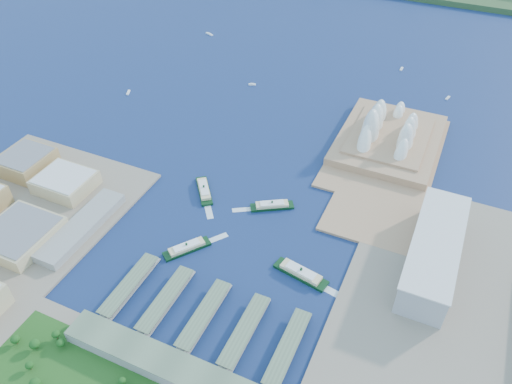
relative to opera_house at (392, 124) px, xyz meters
The scene contains 15 objects.
ground 300.75m from the opera_house, 110.56° to the right, with size 3000.00×3000.00×0.00m, color #0D193F.
peninsula 36.56m from the opera_house, 82.87° to the right, with size 135.00×220.00×3.00m, color #A77D5B.
opera_house is the anchor object (origin of this frame).
toaster_building 219.62m from the opera_house, 65.77° to the right, with size 45.00×155.00×35.00m, color #97979D.
ferry_wharves 367.50m from the opera_house, 104.38° to the right, with size 184.00×90.00×9.30m, color #56684F, non-canonical shape.
terminal_building 425.27m from the opera_house, 102.24° to the right, with size 200.00×28.00×12.00m, color gray.
ferry_a 266.31m from the opera_house, 133.01° to the right, with size 13.52×53.10×10.04m, color black, non-canonical shape.
ferry_b 209.54m from the opera_house, 117.00° to the right, with size 12.94×50.82×9.61m, color black, non-canonical shape.
ferry_c 324.01m from the opera_house, 117.83° to the right, with size 13.25×52.05×9.84m, color black, non-canonical shape.
ferry_d 270.82m from the opera_house, 95.77° to the right, with size 14.84×58.29×11.02m, color black, non-canonical shape.
boat_a 411.51m from the opera_house, behind, with size 3.58×14.33×2.76m, color white, non-canonical shape.
boat_b 253.91m from the opera_house, 162.66° to the left, with size 3.98×11.37×3.07m, color white, non-canonical shape.
boat_c 175.02m from the opera_house, 70.89° to the left, with size 3.53×12.11×2.72m, color white, non-canonical shape.
boat_d 460.87m from the opera_house, 150.80° to the left, with size 3.96×18.10×3.05m, color white, non-canonical shape.
boat_e 235.82m from the opera_house, 97.50° to the left, with size 3.84×12.08×2.97m, color white, non-canonical shape.
Camera 1 is at (174.13, -308.92, 394.44)m, focal length 35.00 mm.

